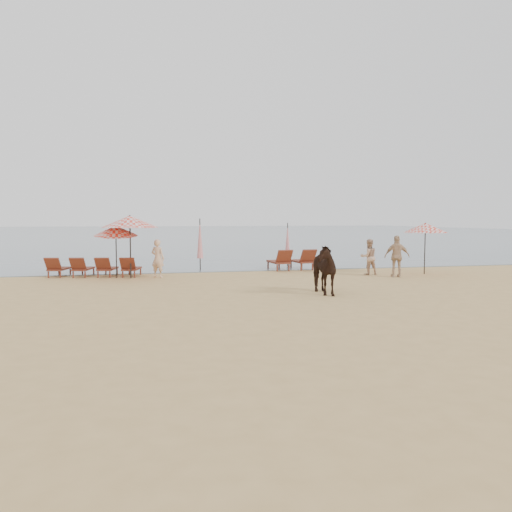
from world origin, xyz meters
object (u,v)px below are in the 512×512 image
Objects in this scene: lounger_cluster_left at (94,267)px; beachgoer_right_a at (369,257)px; cow at (320,269)px; umbrella_open_right at (425,228)px; umbrella_closed_left at (200,239)px; lounger_cluster_right at (292,260)px; beachgoer_left at (158,258)px; umbrella_open_left_a at (130,222)px; beachgoer_right_b at (397,256)px; umbrella_closed_right at (288,240)px; umbrella_open_left_b at (116,231)px.

beachgoer_right_a is (11.64, -1.83, 0.38)m from lounger_cluster_left.
cow is (7.61, -6.60, 0.41)m from lounger_cluster_left.
umbrella_open_right is 0.92× the size of umbrella_closed_left.
lounger_cluster_right is 6.56m from beachgoer_left.
umbrella_open_right is (12.65, -1.31, -0.29)m from umbrella_open_left_a.
umbrella_open_left_a is 11.17m from beachgoer_right_b.
beachgoer_left is (1.10, 0.07, -1.53)m from umbrella_open_left_a.
lounger_cluster_left is 1.74× the size of umbrella_closed_right.
beachgoer_left is (-6.34, -1.63, 0.32)m from lounger_cluster_right.
umbrella_open_right is at bearing -20.75° from umbrella_open_left_a.
lounger_cluster_left is at bearing 138.42° from cow.
lounger_cluster_left is 14.42m from umbrella_open_right.
umbrella_closed_right is 1.16× the size of cow.
cow is at bearing 163.87° from beachgoer_left.
lounger_cluster_right is 3.80m from beachgoer_right_a.
beachgoer_right_b is (7.76, -4.33, -0.64)m from umbrella_closed_left.
beachgoer_right_a reaches higher than lounger_cluster_right.
umbrella_open_left_a is at bearing -17.57° from lounger_cluster_left.
beachgoer_right_b is at bearing 36.78° from cow.
beachgoer_right_a is (2.44, -4.24, -0.60)m from umbrella_closed_right.
umbrella_open_right is at bearing -42.70° from umbrella_closed_right.
umbrella_open_left_b is 4.19m from umbrella_closed_left.
umbrella_closed_left is (3.12, 2.27, -0.82)m from umbrella_open_left_a.
umbrella_open_right is 8.00m from cow.
umbrella_closed_left is 7.75m from beachgoer_right_a.
lounger_cluster_left is 2.51× the size of beachgoer_right_a.
beachgoer_right_a is at bearing -38.60° from beachgoer_right_b.
lounger_cluster_right is 8.27m from umbrella_open_left_b.
umbrella_closed_left reaches higher than beachgoer_right_b.
umbrella_closed_right is 1.44× the size of beachgoer_right_a.
umbrella_closed_right is at bearing 26.76° from lounger_cluster_left.
umbrella_open_left_b is 10.85m from beachgoer_right_a.
umbrella_closed_right reaches higher than beachgoer_right_b.
umbrella_open_right reaches higher than umbrella_open_left_b.
beachgoer_left is (-5.00, 5.80, -0.02)m from cow.
cow is at bearing -28.76° from lounger_cluster_left.
cow is (6.68, -6.08, -1.14)m from umbrella_open_left_b.
umbrella_open_left_b is 1.00× the size of umbrella_open_right.
umbrella_open_left_b is at bearing -160.57° from umbrella_closed_right.
umbrella_closed_left reaches higher than beachgoer_left.
umbrella_closed_right reaches higher than beachgoer_left.
lounger_cluster_right is at bearing -132.45° from beachgoer_left.
beachgoer_right_b is (10.88, -2.06, -1.46)m from umbrella_open_left_a.
cow is (-1.34, -7.43, 0.34)m from lounger_cluster_right.
beachgoer_right_a is at bearing 3.19° from lounger_cluster_left.
umbrella_open_right is 10.19m from umbrella_closed_left.
umbrella_closed_right is 6.23m from beachgoer_right_b.
umbrella_closed_left is 1.40× the size of beachgoer_right_b.
beachgoer_right_b reaches higher than beachgoer_right_a.
beachgoer_left is at bearing -175.06° from umbrella_open_right.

